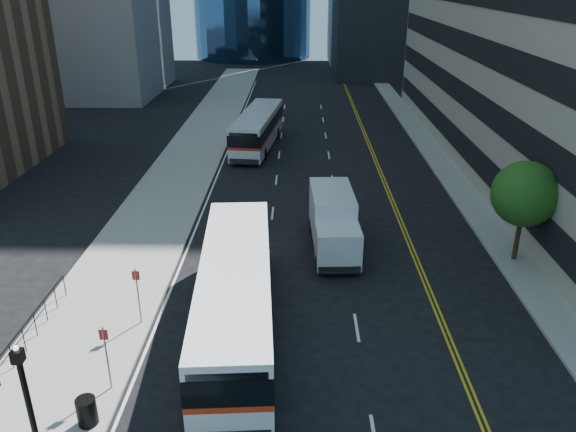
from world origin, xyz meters
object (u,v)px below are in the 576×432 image
object	(u,v)px
lamp_post	(31,412)
trash_can	(87,411)
bus_front	(236,295)
box_truck	(333,222)
bus_rear	(258,128)
street_tree	(525,194)

from	to	relation	value
lamp_post	trash_can	xyz separation A→B (m)	(0.39, 2.32, -2.10)
bus_front	box_truck	bearing A→B (deg)	56.77
trash_can	box_truck	bearing A→B (deg)	56.54
bus_rear	box_truck	bearing A→B (deg)	-67.87
trash_can	bus_front	bearing A→B (deg)	51.09
street_tree	trash_can	world-z (taller)	street_tree
lamp_post	trash_can	distance (m)	3.15
bus_front	trash_can	bearing A→B (deg)	-132.89
street_tree	bus_front	distance (m)	14.97
box_truck	trash_can	world-z (taller)	box_truck
box_truck	bus_front	bearing A→B (deg)	-121.98
box_truck	bus_rear	bearing A→B (deg)	102.62
bus_rear	box_truck	xyz separation A→B (m)	(5.22, -19.01, -0.03)
bus_rear	lamp_post	bearing A→B (deg)	-89.35
street_tree	bus_rear	distance (m)	24.84
lamp_post	bus_front	distance (m)	8.92
bus_rear	box_truck	distance (m)	19.71
street_tree	lamp_post	size ratio (longest dim) A/B	1.12
trash_can	lamp_post	bearing A→B (deg)	-99.52
lamp_post	bus_rear	bearing A→B (deg)	83.88
street_tree	bus_front	size ratio (longest dim) A/B	0.41
box_truck	trash_can	xyz separation A→B (m)	(-8.50, -12.86, -0.95)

